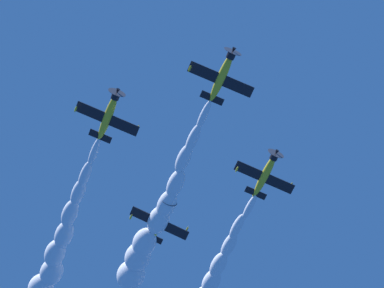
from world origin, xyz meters
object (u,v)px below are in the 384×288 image
(airplane_left_wingman, at_px, (265,174))
(airplane_right_wingman, at_px, (108,115))
(airplane_slot_tail, at_px, (160,220))
(airplane_lead, at_px, (222,76))

(airplane_left_wingman, xyz_separation_m, airplane_right_wingman, (1.04, -26.60, -1.19))
(airplane_slot_tail, bearing_deg, airplane_left_wingman, 44.70)
(airplane_right_wingman, bearing_deg, airplane_lead, 47.38)
(airplane_lead, bearing_deg, airplane_slot_tail, 179.44)
(airplane_lead, height_order, airplane_slot_tail, airplane_lead)
(airplane_right_wingman, bearing_deg, airplane_slot_tail, 135.95)
(airplane_lead, relative_size, airplane_left_wingman, 1.00)
(airplane_left_wingman, xyz_separation_m, airplane_slot_tail, (-13.08, -12.94, -1.96))
(airplane_slot_tail, bearing_deg, airplane_lead, -0.56)
(airplane_lead, height_order, airplane_left_wingman, airplane_left_wingman)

